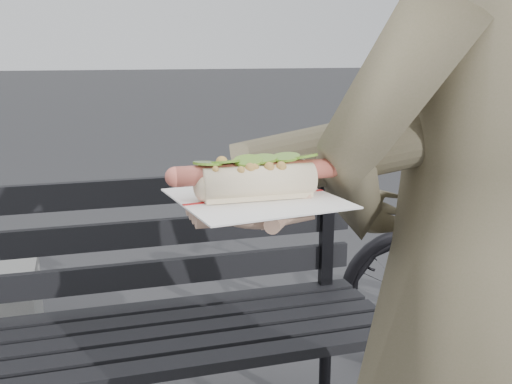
{
  "coord_description": "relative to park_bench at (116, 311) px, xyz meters",
  "views": [
    {
      "loc": [
        -0.11,
        -0.73,
        1.24
      ],
      "look_at": [
        0.09,
        -0.04,
        1.07
      ],
      "focal_mm": 42.0,
      "sensor_mm": 36.0,
      "label": 1
    }
  ],
  "objects": [
    {
      "name": "park_bench",
      "position": [
        0.0,
        0.0,
        0.0
      ],
      "size": [
        1.5,
        0.44,
        0.88
      ],
      "color": "black",
      "rests_on": "ground"
    },
    {
      "name": "person",
      "position": [
        0.52,
        -0.83,
        0.32
      ],
      "size": [
        0.71,
        0.58,
        1.7
      ],
      "primitive_type": "imported",
      "rotation": [
        0.0,
        0.0,
        3.46
      ],
      "color": "brown",
      "rests_on": "ground"
    },
    {
      "name": "held_hotdog",
      "position": [
        0.33,
        -0.85,
        0.57
      ],
      "size": [
        0.62,
        0.3,
        0.2
      ],
      "color": "brown"
    }
  ]
}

